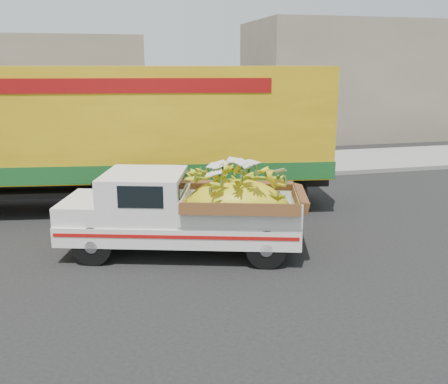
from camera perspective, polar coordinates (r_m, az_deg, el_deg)
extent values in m
plane|color=black|center=(10.44, -7.98, -7.34)|extent=(100.00, 100.00, 0.00)
cube|color=gray|center=(16.46, -10.41, 0.92)|extent=(60.00, 0.25, 0.15)
cube|color=gray|center=(18.51, -10.86, 2.37)|extent=(60.00, 4.00, 0.14)
cube|color=gray|center=(29.13, 17.20, 12.10)|extent=(14.00, 6.00, 6.00)
cylinder|color=black|center=(10.17, -14.77, -5.93)|extent=(0.81, 0.45, 0.78)
cylinder|color=black|center=(11.53, -12.55, -3.37)|extent=(0.81, 0.45, 0.78)
cylinder|color=black|center=(9.71, 4.85, -6.47)|extent=(0.81, 0.45, 0.78)
cylinder|color=black|center=(11.13, 4.61, -3.72)|extent=(0.81, 0.45, 0.78)
cube|color=silver|center=(10.45, -4.93, -3.90)|extent=(5.14, 3.09, 0.40)
cube|color=#A50F0C|center=(9.60, -5.64, -5.16)|extent=(4.54, 1.40, 0.07)
cube|color=silver|center=(11.05, -17.26, -4.07)|extent=(0.60, 1.67, 0.14)
cube|color=silver|center=(10.78, -15.47, -1.65)|extent=(1.32, 1.83, 0.37)
cube|color=silver|center=(10.39, -9.09, -0.31)|extent=(2.02, 2.07, 0.93)
cube|color=black|center=(9.52, -9.56, -0.59)|extent=(0.84, 0.27, 0.43)
cube|color=silver|center=(10.22, 1.91, -1.55)|extent=(2.78, 2.37, 0.53)
ellipsoid|color=yellow|center=(10.25, 1.32, -2.13)|extent=(2.46, 1.97, 1.32)
cylinder|color=black|center=(13.15, 7.09, -0.22)|extent=(1.14, 0.48, 1.10)
cylinder|color=black|center=(15.05, 5.47, 1.69)|extent=(1.14, 0.48, 1.10)
cylinder|color=black|center=(12.95, 1.89, -0.35)|extent=(1.14, 0.48, 1.10)
cylinder|color=black|center=(14.87, 0.92, 1.60)|extent=(1.14, 0.48, 1.10)
cube|color=black|center=(13.89, -13.11, 1.28)|extent=(12.01, 2.79, 0.36)
cube|color=gold|center=(13.63, -13.50, 7.84)|extent=(12.00, 4.24, 2.84)
cube|color=#185420|center=(13.80, -13.21, 3.02)|extent=(12.06, 4.26, 0.45)
cube|color=maroon|center=(12.31, -14.56, 11.66)|extent=(8.31, 1.28, 0.35)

